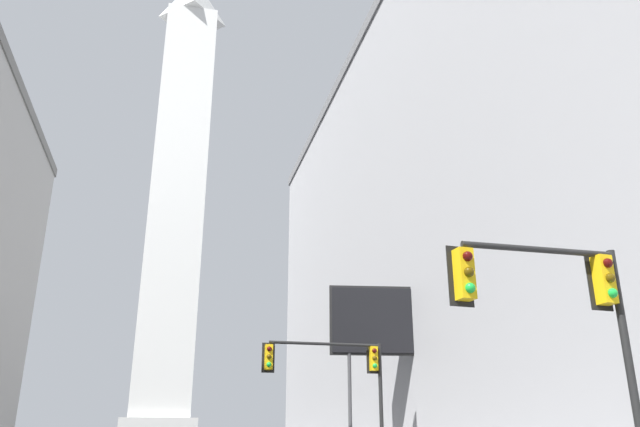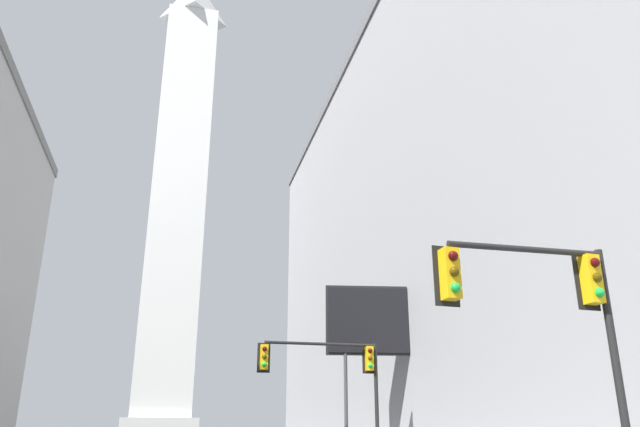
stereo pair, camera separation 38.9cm
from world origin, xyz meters
name	(u,v)px [view 2 (the right image)]	position (x,y,z in m)	size (l,w,h in m)	color
building_right	(563,236)	(26.28, 32.79, 14.98)	(28.09, 57.89, 29.95)	#9E9EA0
obelisk	(179,192)	(0.00, 81.68, 34.94)	(9.22, 9.22, 72.12)	silver
traffic_light_near_right	(555,311)	(8.91, 8.96, 4.51)	(4.20, 0.52, 5.96)	black
traffic_light_mid_right	(337,374)	(8.29, 25.29, 4.70)	(5.69, 0.51, 6.13)	black
billboard_sign	(384,325)	(11.15, 26.86, 7.29)	(5.80, 1.11, 9.28)	#3F3F42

